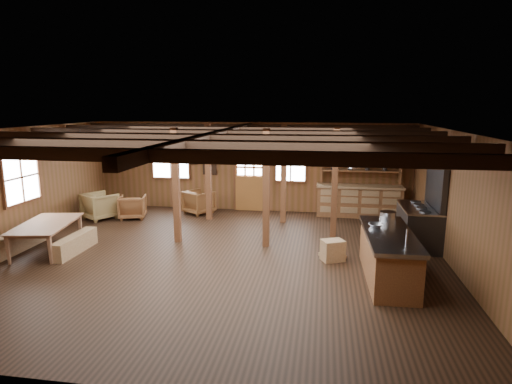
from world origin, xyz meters
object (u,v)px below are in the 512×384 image
commercial_range (421,220)px  armchair_c (100,206)px  armchair_a (133,207)px  armchair_b (199,202)px  dining_table (49,237)px  kitchen_island (388,255)px

commercial_range → armchair_c: size_ratio=2.33×
armchair_a → armchair_b: (1.79, 0.88, 0.02)m
armchair_a → armchair_b: 1.99m
armchair_a → armchair_b: size_ratio=0.95×
armchair_a → commercial_range: bearing=154.4°
dining_table → armchair_a: armchair_a is taller
kitchen_island → armchair_a: kitchen_island is taller
kitchen_island → commercial_range: (1.06, 2.19, 0.17)m
commercial_range → armchair_b: size_ratio=2.52×
kitchen_island → armchair_c: (-7.79, 3.31, -0.08)m
dining_table → armchair_b: bearing=-42.2°
kitchen_island → armchair_a: (-6.87, 3.52, -0.13)m
armchair_c → armchair_b: bearing=-126.1°
dining_table → armchair_b: armchair_b is taller
commercial_range → armchair_a: size_ratio=2.67×
commercial_range → armchair_b: bearing=160.2°
armchair_b → commercial_range: bearing=-166.1°
armchair_a → armchair_c: (-0.93, -0.21, 0.05)m
armchair_a → armchair_b: bearing=-170.0°
commercial_range → armchair_a: commercial_range is taller
armchair_a → armchair_c: size_ratio=0.87×
kitchen_island → dining_table: size_ratio=1.32×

